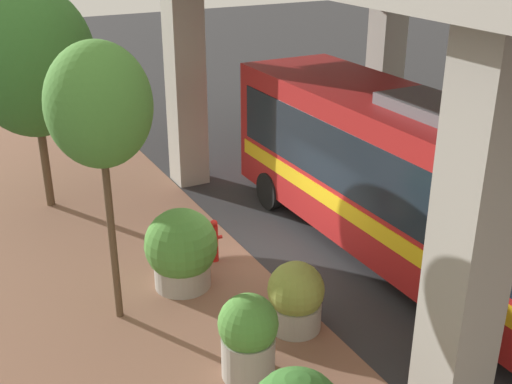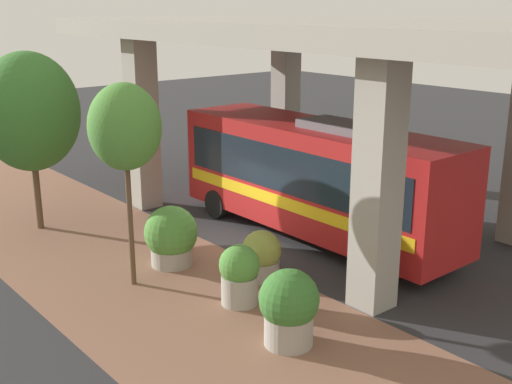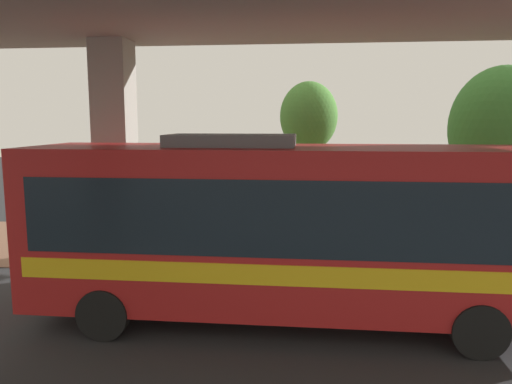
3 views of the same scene
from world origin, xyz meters
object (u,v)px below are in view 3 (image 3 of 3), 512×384
planter_middle (151,222)px  street_tree_far (309,117)px  planter_front (322,231)px  street_tree_near (502,128)px  bus (281,223)px  planter_extra (237,246)px  fire_hydrant (346,252)px  planter_back (217,230)px

planter_middle → street_tree_far: bearing=101.4°
planter_front → street_tree_near: 6.52m
bus → planter_front: 5.04m
planter_extra → street_tree_far: size_ratio=0.26×
planter_front → planter_middle: bearing=-95.4°
planter_front → street_tree_far: bearing=-162.9°
planter_middle → street_tree_far: size_ratio=0.33×
fire_hydrant → street_tree_near: bearing=118.7°
planter_middle → planter_back: size_ratio=1.12×
bus → planter_extra: bus is taller
planter_back → street_tree_near: size_ratio=0.27×
fire_hydrant → street_tree_far: 4.65m
planter_front → street_tree_near: size_ratio=0.30×
fire_hydrant → street_tree_far: size_ratio=0.19×
fire_hydrant → street_tree_near: size_ratio=0.18×
bus → planter_middle: 7.06m
planter_extra → street_tree_near: 9.06m
planter_extra → planter_back: bearing=-150.2°
planter_back → street_tree_far: 4.64m
planter_back → street_tree_near: bearing=100.1°
fire_hydrant → planter_front: planter_front is taller
planter_extra → planter_front: bearing=119.0°
planter_middle → street_tree_far: 6.10m
planter_back → street_tree_near: 9.40m
planter_front → planter_back: 3.22m
street_tree_near → street_tree_far: street_tree_near is taller
street_tree_near → street_tree_far: size_ratio=1.08×
planter_middle → street_tree_near: street_tree_near is taller
bus → street_tree_near: 9.31m
street_tree_near → planter_extra: bearing=-69.4°
street_tree_near → planter_back: bearing=-79.9°
bus → street_tree_far: bearing=175.5°
planter_extra → street_tree_far: (-2.85, 1.93, 3.58)m
planter_front → planter_extra: (1.33, -2.40, -0.19)m
street_tree_far → planter_back: bearing=-62.4°
bus → planter_front: size_ratio=5.80×
planter_back → planter_extra: (1.42, 0.81, -0.13)m
planter_middle → fire_hydrant: bearing=75.8°
bus → planter_extra: size_ratio=7.37×
fire_hydrant → street_tree_near: (-2.67, 4.87, 3.39)m
planter_front → planter_back: size_ratio=1.12×
bus → planter_front: (-4.80, 0.96, -1.23)m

